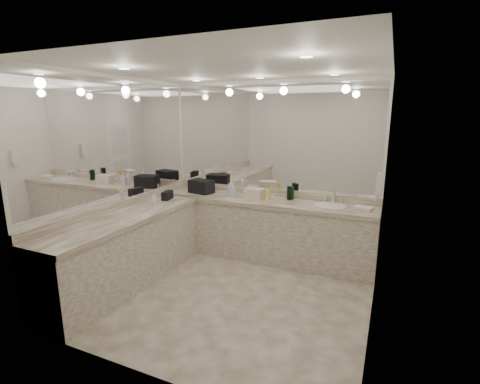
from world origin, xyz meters
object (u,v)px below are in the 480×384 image
at_px(sink, 330,206).
at_px(soap_bottle_b, 232,189).
at_px(hand_towel, 363,208).
at_px(soap_bottle_c, 260,193).
at_px(wall_phone, 379,184).
at_px(soap_bottle_a, 231,187).
at_px(cream_cosmetic_case, 254,194).
at_px(black_toiletry_bag, 201,186).

distance_m(sink, soap_bottle_b, 1.49).
bearing_deg(soap_bottle_b, hand_towel, -0.87).
bearing_deg(soap_bottle_c, sink, -1.05).
height_order(soap_bottle_b, soap_bottle_c, soap_bottle_b).
height_order(wall_phone, soap_bottle_b, wall_phone).
bearing_deg(soap_bottle_a, cream_cosmetic_case, -15.33).
xyz_separation_m(cream_cosmetic_case, soap_bottle_c, (0.08, 0.05, 0.00)).
distance_m(soap_bottle_a, soap_bottle_c, 0.52).
bearing_deg(soap_bottle_a, black_toiletry_bag, -169.20).
height_order(soap_bottle_a, soap_bottle_c, soap_bottle_a).
bearing_deg(black_toiletry_bag, wall_phone, -10.80).
xyz_separation_m(soap_bottle_a, soap_bottle_c, (0.51, -0.07, -0.04)).
bearing_deg(hand_towel, soap_bottle_b, 179.13).
relative_size(wall_phone, soap_bottle_c, 1.48).
bearing_deg(wall_phone, cream_cosmetic_case, 164.54).
bearing_deg(soap_bottle_a, sink, -3.35).
relative_size(sink, hand_towel, 1.93).
bearing_deg(soap_bottle_a, soap_bottle_b, -55.79).
bearing_deg(wall_phone, soap_bottle_a, 164.57).
relative_size(sink, black_toiletry_bag, 1.19).
distance_m(sink, hand_towel, 0.43).
height_order(cream_cosmetic_case, hand_towel, cream_cosmetic_case).
relative_size(sink, cream_cosmetic_case, 1.64).
xyz_separation_m(sink, soap_bottle_b, (-1.48, 0.02, 0.10)).
bearing_deg(cream_cosmetic_case, black_toiletry_bag, -175.43).
distance_m(sink, soap_bottle_c, 1.02).
height_order(wall_phone, soap_bottle_c, wall_phone).
bearing_deg(hand_towel, wall_phone, -70.06).
bearing_deg(sink, black_toiletry_bag, -179.96).
xyz_separation_m(hand_towel, soap_bottle_a, (-1.96, 0.10, 0.10)).
bearing_deg(wall_phone, black_toiletry_bag, 169.20).
height_order(cream_cosmetic_case, soap_bottle_b, soap_bottle_b).
xyz_separation_m(wall_phone, soap_bottle_c, (-1.62, 0.52, -0.37)).
relative_size(cream_cosmetic_case, soap_bottle_a, 1.15).
height_order(sink, hand_towel, hand_towel).
height_order(sink, soap_bottle_a, soap_bottle_a).
bearing_deg(soap_bottle_b, sink, -0.82).
distance_m(soap_bottle_a, soap_bottle_b, 0.08).
xyz_separation_m(wall_phone, soap_bottle_a, (-2.14, 0.59, -0.33)).
xyz_separation_m(soap_bottle_a, soap_bottle_b, (0.05, -0.07, -0.02)).
distance_m(hand_towel, soap_bottle_a, 1.96).
distance_m(black_toiletry_bag, soap_bottle_b, 0.52).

